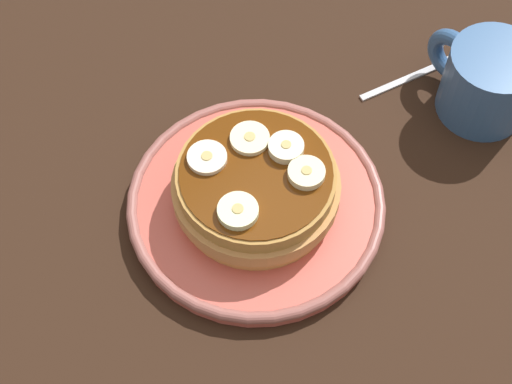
% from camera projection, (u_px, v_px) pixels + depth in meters
% --- Properties ---
extents(ground_plane, '(1.40, 1.40, 0.03)m').
position_uv_depth(ground_plane, '(256.00, 218.00, 0.74)').
color(ground_plane, black).
extents(plate, '(0.24, 0.24, 0.02)m').
position_uv_depth(plate, '(256.00, 204.00, 0.72)').
color(plate, '#CC594C').
rests_on(plate, ground_plane).
extents(pancake_stack, '(0.15, 0.15, 0.05)m').
position_uv_depth(pancake_stack, '(256.00, 190.00, 0.70)').
color(pancake_stack, '#D1944B').
rests_on(pancake_stack, plate).
extents(banana_slice_0, '(0.04, 0.04, 0.01)m').
position_uv_depth(banana_slice_0, '(238.00, 211.00, 0.65)').
color(banana_slice_0, '#EFF4BA').
rests_on(banana_slice_0, pancake_stack).
extents(banana_slice_1, '(0.04, 0.04, 0.01)m').
position_uv_depth(banana_slice_1, '(207.00, 158.00, 0.68)').
color(banana_slice_1, '#FAE6C6').
rests_on(banana_slice_1, pancake_stack).
extents(banana_slice_2, '(0.04, 0.04, 0.01)m').
position_uv_depth(banana_slice_2, '(250.00, 139.00, 0.69)').
color(banana_slice_2, '#F5E7B6').
rests_on(banana_slice_2, pancake_stack).
extents(banana_slice_3, '(0.03, 0.03, 0.01)m').
position_uv_depth(banana_slice_3, '(306.00, 173.00, 0.67)').
color(banana_slice_3, beige).
rests_on(banana_slice_3, pancake_stack).
extents(banana_slice_4, '(0.03, 0.03, 0.01)m').
position_uv_depth(banana_slice_4, '(284.00, 146.00, 0.69)').
color(banana_slice_4, '#F5EDC6').
rests_on(banana_slice_4, pancake_stack).
extents(coffee_mug, '(0.12, 0.09, 0.08)m').
position_uv_depth(coffee_mug, '(486.00, 80.00, 0.76)').
color(coffee_mug, '#33598C').
rests_on(coffee_mug, ground_plane).
extents(fork, '(0.04, 0.13, 0.01)m').
position_uv_depth(fork, '(421.00, 72.00, 0.82)').
color(fork, silver).
rests_on(fork, ground_plane).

